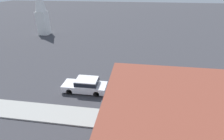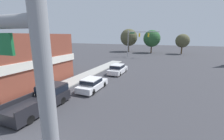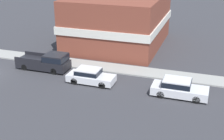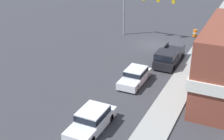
{
  "view_description": "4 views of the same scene",
  "coord_description": "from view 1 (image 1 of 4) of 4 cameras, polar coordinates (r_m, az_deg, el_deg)",
  "views": [
    {
      "loc": [
        -17.35,
        13.73,
        10.87
      ],
      "look_at": [
        -1.16,
        16.12,
        2.66
      ],
      "focal_mm": 28.0,
      "sensor_mm": 36.0,
      "label": 1
    },
    {
      "loc": [
        6.62,
        -3.59,
        6.14
      ],
      "look_at": [
        -0.2,
        13.23,
        1.95
      ],
      "focal_mm": 24.0,
      "sensor_mm": 36.0,
      "label": 2
    },
    {
      "loc": [
        23.23,
        21.33,
        12.45
      ],
      "look_at": [
        -0.6,
        13.27,
        2.06
      ],
      "focal_mm": 50.0,
      "sensor_mm": 36.0,
      "label": 3
    },
    {
      "loc": [
        -11.0,
        35.51,
        13.49
      ],
      "look_at": [
        0.04,
        12.25,
        1.63
      ],
      "focal_mm": 50.0,
      "sensor_mm": 36.0,
      "label": 4
    }
  ],
  "objects": [
    {
      "name": "car_second_ahead",
      "position": [
        19.47,
        -8.59,
        -4.82
      ],
      "size": [
        1.92,
        4.81,
        1.55
      ],
      "color": "black",
      "rests_on": "ground"
    },
    {
      "name": "car_lead",
      "position": [
        18.93,
        16.28,
        -6.93
      ],
      "size": [
        1.83,
        4.49,
        1.41
      ],
      "color": "black",
      "rests_on": "ground"
    },
    {
      "name": "church_steeple",
      "position": [
        43.65,
        -22.35,
        18.37
      ],
      "size": [
        2.41,
        2.41,
        11.44
      ],
      "color": "white",
      "rests_on": "ground"
    }
  ]
}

